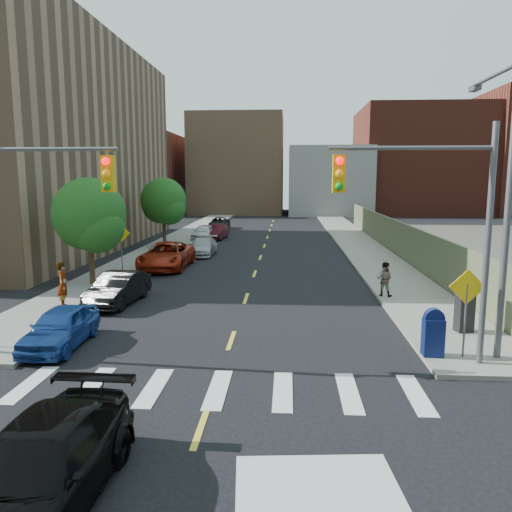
# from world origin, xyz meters

# --- Properties ---
(ground) EXTENTS (160.00, 160.00, 0.00)m
(ground) POSITION_xyz_m (0.00, 0.00, 0.00)
(ground) COLOR black
(ground) RESTS_ON ground
(sidewalk_nw) EXTENTS (3.50, 73.00, 0.15)m
(sidewalk_nw) POSITION_xyz_m (-7.75, 41.50, 0.07)
(sidewalk_nw) COLOR gray
(sidewalk_nw) RESTS_ON ground
(sidewalk_ne) EXTENTS (3.50, 73.00, 0.15)m
(sidewalk_ne) POSITION_xyz_m (7.75, 41.50, 0.07)
(sidewalk_ne) COLOR gray
(sidewalk_ne) RESTS_ON ground
(fence_north) EXTENTS (0.12, 44.00, 2.50)m
(fence_north) POSITION_xyz_m (9.60, 28.00, 1.25)
(fence_north) COLOR #666B4B
(fence_north) RESTS_ON ground
(bg_bldg_west) EXTENTS (14.00, 18.00, 12.00)m
(bg_bldg_west) POSITION_xyz_m (-22.00, 70.00, 6.00)
(bg_bldg_west) COLOR #592319
(bg_bldg_west) RESTS_ON ground
(bg_bldg_midwest) EXTENTS (14.00, 16.00, 15.00)m
(bg_bldg_midwest) POSITION_xyz_m (-6.00, 72.00, 7.50)
(bg_bldg_midwest) COLOR #8C6B4C
(bg_bldg_midwest) RESTS_ON ground
(bg_bldg_center) EXTENTS (12.00, 16.00, 10.00)m
(bg_bldg_center) POSITION_xyz_m (8.00, 70.00, 5.00)
(bg_bldg_center) COLOR gray
(bg_bldg_center) RESTS_ON ground
(bg_bldg_east) EXTENTS (18.00, 18.00, 16.00)m
(bg_bldg_east) POSITION_xyz_m (22.00, 72.00, 8.00)
(bg_bldg_east) COLOR #592319
(bg_bldg_east) RESTS_ON ground
(signal_nw) EXTENTS (4.59, 0.30, 7.00)m
(signal_nw) POSITION_xyz_m (-5.98, 6.00, 4.53)
(signal_nw) COLOR #59595E
(signal_nw) RESTS_ON ground
(signal_ne) EXTENTS (4.59, 0.30, 7.00)m
(signal_ne) POSITION_xyz_m (5.98, 6.00, 4.53)
(signal_ne) COLOR #59595E
(signal_ne) RESTS_ON ground
(streetlight_ne) EXTENTS (0.25, 3.70, 9.00)m
(streetlight_ne) POSITION_xyz_m (8.20, 6.90, 5.22)
(streetlight_ne) COLOR #59595E
(streetlight_ne) RESTS_ON ground
(warn_sign_ne) EXTENTS (1.06, 0.06, 2.83)m
(warn_sign_ne) POSITION_xyz_m (7.20, 6.50, 1.99)
(warn_sign_ne) COLOR #59595E
(warn_sign_ne) RESTS_ON ground
(warn_sign_midwest) EXTENTS (1.06, 0.06, 2.83)m
(warn_sign_midwest) POSITION_xyz_m (-7.80, 20.00, 1.99)
(warn_sign_midwest) COLOR #59595E
(warn_sign_midwest) RESTS_ON ground
(tree_west_near) EXTENTS (3.66, 3.64, 5.52)m
(tree_west_near) POSITION_xyz_m (-8.00, 16.05, 3.48)
(tree_west_near) COLOR #332114
(tree_west_near) RESTS_ON ground
(tree_west_far) EXTENTS (3.66, 3.64, 5.52)m
(tree_west_far) POSITION_xyz_m (-8.00, 31.05, 3.48)
(tree_west_far) COLOR #332114
(tree_west_far) RESTS_ON ground
(parked_car_blue) EXTENTS (1.63, 3.89, 1.31)m
(parked_car_blue) POSITION_xyz_m (-5.50, 7.00, 0.66)
(parked_car_blue) COLOR navy
(parked_car_blue) RESTS_ON ground
(parked_car_black) EXTENTS (1.87, 4.33, 1.39)m
(parked_car_black) POSITION_xyz_m (-5.50, 12.62, 0.69)
(parked_car_black) COLOR black
(parked_car_black) RESTS_ON ground
(parked_car_red) EXTENTS (2.67, 5.72, 1.58)m
(parked_car_red) POSITION_xyz_m (-5.50, 21.41, 0.79)
(parked_car_red) COLOR #A12510
(parked_car_red) RESTS_ON ground
(parked_car_silver) EXTENTS (1.86, 4.36, 1.25)m
(parked_car_silver) POSITION_xyz_m (-4.20, 26.78, 0.63)
(parked_car_silver) COLOR #9EA1A6
(parked_car_silver) RESTS_ON ground
(parked_car_white) EXTENTS (2.01, 4.27, 1.41)m
(parked_car_white) POSITION_xyz_m (-5.50, 35.29, 0.71)
(parked_car_white) COLOR silver
(parked_car_white) RESTS_ON ground
(parked_car_maroon) EXTENTS (1.79, 4.16, 1.33)m
(parked_car_maroon) POSITION_xyz_m (-4.50, 36.39, 0.67)
(parked_car_maroon) COLOR #3B0B12
(parked_car_maroon) RESTS_ON ground
(parked_car_grey) EXTENTS (2.28, 4.59, 1.25)m
(parked_car_grey) POSITION_xyz_m (-5.50, 45.26, 0.63)
(parked_car_grey) COLOR black
(parked_car_grey) RESTS_ON ground
(black_sedan) EXTENTS (2.14, 5.07, 1.46)m
(black_sedan) POSITION_xyz_m (-2.18, -0.97, 0.73)
(black_sedan) COLOR black
(black_sedan) RESTS_ON ground
(mailbox) EXTENTS (0.60, 0.46, 1.47)m
(mailbox) POSITION_xyz_m (6.30, 6.53, 0.86)
(mailbox) COLOR #0D1A50
(mailbox) RESTS_ON sidewalk_ne
(payphone) EXTENTS (0.63, 0.55, 1.85)m
(payphone) POSITION_xyz_m (8.08, 9.05, 1.07)
(payphone) COLOR black
(payphone) RESTS_ON sidewalk_ne
(pedestrian_west) EXTENTS (0.65, 0.80, 1.89)m
(pedestrian_west) POSITION_xyz_m (-7.42, 11.45, 1.10)
(pedestrian_west) COLOR gray
(pedestrian_west) RESTS_ON sidewalk_nw
(pedestrian_east) EXTENTS (0.94, 0.85, 1.57)m
(pedestrian_east) POSITION_xyz_m (6.30, 14.28, 0.94)
(pedestrian_east) COLOR gray
(pedestrian_east) RESTS_ON sidewalk_ne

